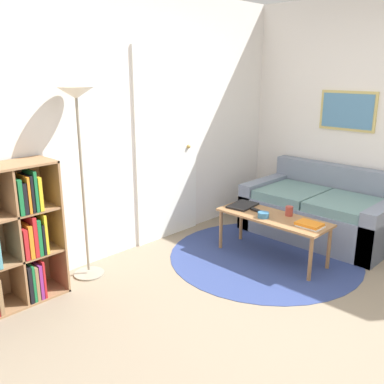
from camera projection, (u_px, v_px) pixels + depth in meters
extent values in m
plane|color=gray|center=(328.00, 338.00, 3.02)|extent=(14.00, 14.00, 0.00)
cube|color=silver|center=(124.00, 125.00, 4.19)|extent=(7.43, 0.05, 2.60)
cube|color=white|center=(167.00, 146.00, 4.60)|extent=(0.87, 0.02, 2.06)
sphere|color=tan|center=(189.00, 146.00, 4.81)|extent=(0.04, 0.04, 0.04)
cube|color=silver|center=(341.00, 116.00, 4.95)|extent=(0.05, 5.25, 2.60)
cube|color=tan|center=(348.00, 111.00, 4.85)|extent=(0.02, 0.66, 0.45)
cube|color=teal|center=(347.00, 111.00, 4.84)|extent=(0.01, 0.60, 0.39)
cylinder|color=navy|center=(264.00, 256.00, 4.34)|extent=(1.91, 1.91, 0.01)
cube|color=#936B47|center=(54.00, 224.00, 3.60)|extent=(0.02, 0.34, 1.14)
cube|color=#936B47|center=(13.00, 236.00, 3.36)|extent=(0.02, 0.32, 1.10)
cube|color=black|center=(25.00, 282.00, 3.46)|extent=(0.03, 0.24, 0.31)
cube|color=#196B38|center=(29.00, 281.00, 3.47)|extent=(0.02, 0.20, 0.31)
cube|color=olive|center=(31.00, 280.00, 3.50)|extent=(0.03, 0.24, 0.29)
cube|color=#7F287A|center=(37.00, 279.00, 3.51)|extent=(0.03, 0.19, 0.30)
cube|color=#B21E23|center=(38.00, 276.00, 3.54)|extent=(0.02, 0.24, 0.32)
cube|color=#B21E23|center=(20.00, 241.00, 3.37)|extent=(0.03, 0.26, 0.25)
cube|color=orange|center=(26.00, 240.00, 3.38)|extent=(0.03, 0.21, 0.27)
cube|color=#B21E23|center=(30.00, 234.00, 3.41)|extent=(0.03, 0.23, 0.33)
cube|color=#196B38|center=(35.00, 236.00, 3.42)|extent=(0.03, 0.20, 0.30)
cube|color=black|center=(38.00, 237.00, 3.46)|extent=(0.02, 0.21, 0.25)
cube|color=gold|center=(39.00, 231.00, 3.48)|extent=(0.02, 0.26, 0.33)
cube|color=#196B38|center=(14.00, 195.00, 3.26)|extent=(0.03, 0.24, 0.28)
cube|color=black|center=(20.00, 197.00, 3.27)|extent=(0.03, 0.19, 0.25)
cube|color=orange|center=(24.00, 194.00, 3.29)|extent=(0.02, 0.19, 0.29)
cube|color=black|center=(27.00, 192.00, 3.31)|extent=(0.02, 0.21, 0.29)
cube|color=#196B38|center=(31.00, 190.00, 3.33)|extent=(0.02, 0.21, 0.32)
cube|color=gold|center=(35.00, 192.00, 3.36)|extent=(0.03, 0.22, 0.27)
cylinder|color=gray|center=(89.00, 274.00, 3.95)|extent=(0.28, 0.28, 0.01)
cylinder|color=gray|center=(83.00, 186.00, 3.72)|extent=(0.02, 0.02, 1.59)
cone|color=white|center=(76.00, 93.00, 3.50)|extent=(0.31, 0.31, 0.10)
cube|color=gray|center=(319.00, 219.00, 4.83)|extent=(0.94, 1.60, 0.40)
cube|color=gray|center=(337.00, 196.00, 5.05)|extent=(0.16, 1.60, 0.76)
cube|color=gray|center=(384.00, 229.00, 4.33)|extent=(0.94, 0.16, 0.54)
cube|color=gray|center=(267.00, 200.00, 5.29)|extent=(0.94, 0.16, 0.54)
cube|color=slate|center=(345.00, 205.00, 4.49)|extent=(0.74, 0.62, 0.10)
cube|color=slate|center=(292.00, 193.00, 4.92)|extent=(0.74, 0.62, 0.10)
cube|color=#996B42|center=(273.00, 217.00, 4.19)|extent=(0.42, 1.12, 0.02)
cylinder|color=#996B42|center=(310.00, 259.00, 3.78)|extent=(0.04, 0.04, 0.42)
cylinder|color=#996B42|center=(221.00, 229.00, 4.48)|extent=(0.04, 0.04, 0.42)
cylinder|color=#996B42|center=(329.00, 248.00, 4.02)|extent=(0.04, 0.04, 0.42)
cylinder|color=#996B42|center=(241.00, 221.00, 4.71)|extent=(0.04, 0.04, 0.42)
cube|color=black|center=(243.00, 205.00, 4.48)|extent=(0.34, 0.26, 0.02)
cylinder|color=teal|center=(263.00, 215.00, 4.14)|extent=(0.11, 0.11, 0.05)
cube|color=silver|center=(310.00, 226.00, 3.90)|extent=(0.16, 0.23, 0.01)
cube|color=orange|center=(309.00, 224.00, 3.90)|extent=(0.16, 0.23, 0.02)
cylinder|color=#A33D33|center=(289.00, 211.00, 4.19)|extent=(0.07, 0.07, 0.09)
cube|color=black|center=(257.00, 211.00, 4.32)|extent=(0.07, 0.16, 0.02)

